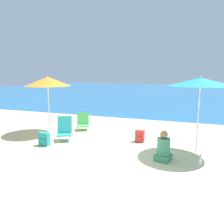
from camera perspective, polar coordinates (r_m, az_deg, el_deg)
The scene contains 10 objects.
ground_plane at distance 6.12m, azimuth -3.45°, elevation -11.74°, with size 60.00×60.00×0.00m, color beige.
sea_water at distance 30.82m, azimuth 15.72°, elevation 5.31°, with size 60.00×40.00×0.01m.
beach_umbrella_teal at distance 6.53m, azimuth 22.13°, elevation 7.29°, with size 1.77×1.77×2.20m.
beach_umbrella_orange at distance 8.70m, azimuth -16.44°, elevation 7.65°, with size 1.71×1.71×2.19m.
beach_chair_teal at distance 7.71m, azimuth -12.29°, elevation -4.32°, with size 0.70×0.74×0.81m.
beach_chair_green at distance 9.07m, azimuth -7.60°, elevation -2.59°, with size 0.69×0.75×0.68m.
person_seated_near at distance 5.96m, azimuth 13.27°, elevation -9.30°, with size 0.46×0.51×0.80m.
backpack_teal at distance 7.33m, azimuth -17.30°, elevation -6.78°, with size 0.34×0.20×0.43m.
backpack_red at distance 7.43m, azimuth 7.28°, elevation -6.29°, with size 0.29×0.24×0.40m.
water_bottle at distance 6.00m, azimuth 22.00°, elevation -11.85°, with size 0.08×0.08×0.26m.
Camera 1 is at (2.28, -5.22, 2.25)m, focal length 35.00 mm.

